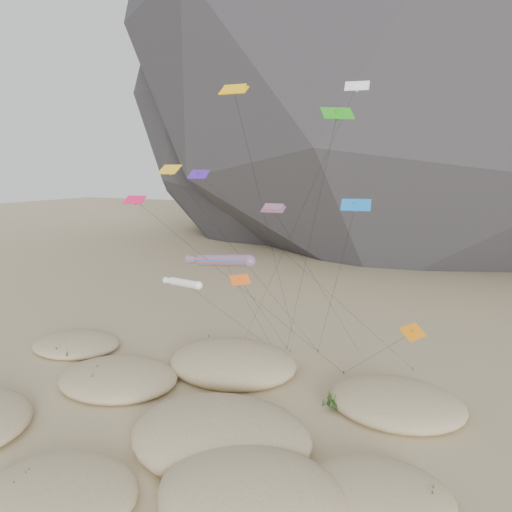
# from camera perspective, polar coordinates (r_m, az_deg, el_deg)

# --- Properties ---
(ground) EXTENTS (500.00, 500.00, 0.00)m
(ground) POSITION_cam_1_polar(r_m,az_deg,el_deg) (42.44, -10.61, -20.64)
(ground) COLOR #CCB789
(ground) RESTS_ON ground
(dunes) EXTENTS (49.57, 34.37, 3.81)m
(dunes) POSITION_cam_1_polar(r_m,az_deg,el_deg) (45.65, -8.71, -17.23)
(dunes) COLOR #CCB789
(dunes) RESTS_ON ground
(dune_grass) EXTENTS (44.49, 28.35, 1.52)m
(dune_grass) POSITION_cam_1_polar(r_m,az_deg,el_deg) (45.75, -9.19, -16.97)
(dune_grass) COLOR black
(dune_grass) RESTS_ON ground
(kite_stakes) EXTENTS (25.47, 5.03, 0.30)m
(kite_stakes) POSITION_cam_1_polar(r_m,az_deg,el_deg) (60.27, 3.97, -10.76)
(kite_stakes) COLOR #3F2D1E
(kite_stakes) RESTS_ON ground
(rainbow_tube_kite) EXTENTS (8.69, 9.57, 13.54)m
(rainbow_tube_kite) POSITION_cam_1_polar(r_m,az_deg,el_deg) (49.13, -3.97, -0.49)
(rainbow_tube_kite) COLOR #EB4718
(rainbow_tube_kite) RESTS_ON ground
(white_tube_kite) EXTENTS (7.70, 13.57, 11.00)m
(white_tube_kite) POSITION_cam_1_polar(r_m,az_deg,el_deg) (49.62, -8.33, -3.07)
(white_tube_kite) COLOR white
(white_tube_kite) RESTS_ON ground
(orange_parafoil) EXTENTS (2.76, 15.17, 29.29)m
(orange_parafoil) POSITION_cam_1_polar(r_m,az_deg,el_deg) (49.37, -2.45, 18.06)
(orange_parafoil) COLOR yellow
(orange_parafoil) RESTS_ON ground
(multi_parafoil) EXTENTS (5.52, 15.85, 18.37)m
(multi_parafoil) POSITION_cam_1_polar(r_m,az_deg,el_deg) (45.25, 2.18, 5.16)
(multi_parafoil) COLOR #FF351A
(multi_parafoil) RESTS_ON ground
(delta_kites) EXTENTS (28.17, 18.63, 29.37)m
(delta_kites) POSITION_cam_1_polar(r_m,az_deg,el_deg) (44.53, 2.34, 7.13)
(delta_kites) COLOR #E95A15
(delta_kites) RESTS_ON ground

